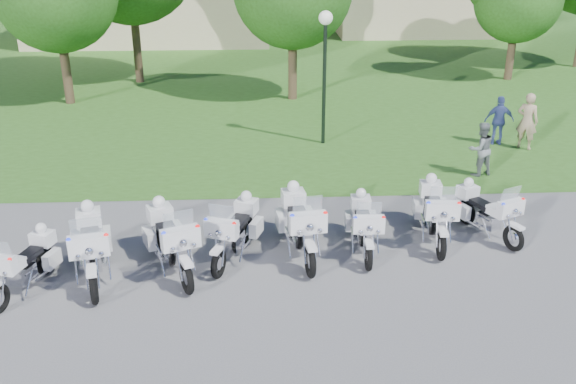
{
  "coord_description": "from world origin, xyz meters",
  "views": [
    {
      "loc": [
        0.26,
        -12.71,
        6.93
      ],
      "look_at": [
        0.95,
        1.2,
        0.95
      ],
      "focal_mm": 40.0,
      "sensor_mm": 36.0,
      "label": 1
    }
  ],
  "objects_px": {
    "bystander_c": "(499,121)",
    "motorcycle_7": "(486,211)",
    "motorcycle_5": "(364,225)",
    "lamp_post": "(325,45)",
    "motorcycle_4": "(300,223)",
    "bystander_a": "(527,121)",
    "motorcycle_2": "(171,239)",
    "motorcycle_6": "(435,212)",
    "motorcycle_0": "(25,263)",
    "motorcycle_1": "(91,246)",
    "bystander_b": "(481,149)",
    "motorcycle_3": "(235,230)"
  },
  "relations": [
    {
      "from": "motorcycle_4",
      "to": "motorcycle_7",
      "type": "distance_m",
      "value": 4.47
    },
    {
      "from": "motorcycle_3",
      "to": "bystander_b",
      "type": "distance_m",
      "value": 8.28
    },
    {
      "from": "motorcycle_0",
      "to": "motorcycle_4",
      "type": "relative_size",
      "value": 0.8
    },
    {
      "from": "motorcycle_1",
      "to": "motorcycle_0",
      "type": "bearing_deg",
      "value": 6.43
    },
    {
      "from": "bystander_c",
      "to": "motorcycle_0",
      "type": "bearing_deg",
      "value": 37.89
    },
    {
      "from": "motorcycle_0",
      "to": "motorcycle_5",
      "type": "xyz_separation_m",
      "value": [
        7.02,
        1.33,
        0.02
      ]
    },
    {
      "from": "bystander_c",
      "to": "motorcycle_2",
      "type": "bearing_deg",
      "value": 42.59
    },
    {
      "from": "motorcycle_1",
      "to": "motorcycle_7",
      "type": "distance_m",
      "value": 8.92
    },
    {
      "from": "motorcycle_4",
      "to": "bystander_a",
      "type": "relative_size",
      "value": 1.39
    },
    {
      "from": "lamp_post",
      "to": "bystander_c",
      "type": "height_order",
      "value": "lamp_post"
    },
    {
      "from": "motorcycle_4",
      "to": "lamp_post",
      "type": "distance_m",
      "value": 8.04
    },
    {
      "from": "bystander_a",
      "to": "bystander_c",
      "type": "distance_m",
      "value": 0.88
    },
    {
      "from": "motorcycle_4",
      "to": "bystander_c",
      "type": "height_order",
      "value": "motorcycle_4"
    },
    {
      "from": "motorcycle_6",
      "to": "bystander_c",
      "type": "relative_size",
      "value": 1.5
    },
    {
      "from": "motorcycle_6",
      "to": "motorcycle_7",
      "type": "bearing_deg",
      "value": -168.36
    },
    {
      "from": "motorcycle_4",
      "to": "motorcycle_7",
      "type": "xyz_separation_m",
      "value": [
        4.42,
        0.68,
        -0.11
      ]
    },
    {
      "from": "motorcycle_3",
      "to": "motorcycle_6",
      "type": "distance_m",
      "value": 4.63
    },
    {
      "from": "motorcycle_5",
      "to": "motorcycle_7",
      "type": "bearing_deg",
      "value": -166.57
    },
    {
      "from": "motorcycle_1",
      "to": "motorcycle_6",
      "type": "relative_size",
      "value": 1.03
    },
    {
      "from": "motorcycle_2",
      "to": "motorcycle_3",
      "type": "xyz_separation_m",
      "value": [
        1.34,
        0.51,
        -0.06
      ]
    },
    {
      "from": "motorcycle_7",
      "to": "bystander_a",
      "type": "bearing_deg",
      "value": -143.24
    },
    {
      "from": "bystander_a",
      "to": "bystander_c",
      "type": "height_order",
      "value": "bystander_a"
    },
    {
      "from": "motorcycle_5",
      "to": "bystander_c",
      "type": "xyz_separation_m",
      "value": [
        5.57,
        7.05,
        0.19
      ]
    },
    {
      "from": "bystander_a",
      "to": "bystander_b",
      "type": "distance_m",
      "value": 3.17
    },
    {
      "from": "motorcycle_1",
      "to": "bystander_c",
      "type": "relative_size",
      "value": 1.54
    },
    {
      "from": "motorcycle_2",
      "to": "lamp_post",
      "type": "xyz_separation_m",
      "value": [
        4.04,
        8.14,
        2.52
      ]
    },
    {
      "from": "motorcycle_6",
      "to": "bystander_a",
      "type": "relative_size",
      "value": 1.32
    },
    {
      "from": "motorcycle_7",
      "to": "motorcycle_6",
      "type": "bearing_deg",
      "value": -17.81
    },
    {
      "from": "bystander_c",
      "to": "motorcycle_7",
      "type": "bearing_deg",
      "value": 72.41
    },
    {
      "from": "motorcycle_1",
      "to": "lamp_post",
      "type": "distance_m",
      "value": 10.39
    },
    {
      "from": "motorcycle_1",
      "to": "lamp_post",
      "type": "bearing_deg",
      "value": -137.76
    },
    {
      "from": "motorcycle_5",
      "to": "bystander_a",
      "type": "xyz_separation_m",
      "value": [
        6.31,
        6.59,
        0.3
      ]
    },
    {
      "from": "motorcycle_1",
      "to": "motorcycle_3",
      "type": "bearing_deg",
      "value": -179.88
    },
    {
      "from": "motorcycle_4",
      "to": "bystander_c",
      "type": "xyz_separation_m",
      "value": [
        7.0,
        7.12,
        0.09
      ]
    },
    {
      "from": "motorcycle_2",
      "to": "motorcycle_3",
      "type": "height_order",
      "value": "motorcycle_2"
    },
    {
      "from": "motorcycle_5",
      "to": "bystander_b",
      "type": "distance_m",
      "value": 5.96
    },
    {
      "from": "motorcycle_7",
      "to": "bystander_c",
      "type": "bearing_deg",
      "value": -136.05
    },
    {
      "from": "motorcycle_0",
      "to": "bystander_a",
      "type": "height_order",
      "value": "bystander_a"
    },
    {
      "from": "lamp_post",
      "to": "motorcycle_5",
      "type": "bearing_deg",
      "value": -88.75
    },
    {
      "from": "motorcycle_0",
      "to": "motorcycle_6",
      "type": "xyz_separation_m",
      "value": [
        8.74,
        1.8,
        0.09
      ]
    },
    {
      "from": "motorcycle_0",
      "to": "motorcycle_1",
      "type": "xyz_separation_m",
      "value": [
        1.21,
        0.44,
        0.12
      ]
    },
    {
      "from": "motorcycle_0",
      "to": "lamp_post",
      "type": "distance_m",
      "value": 11.46
    },
    {
      "from": "motorcycle_1",
      "to": "lamp_post",
      "type": "height_order",
      "value": "lamp_post"
    },
    {
      "from": "motorcycle_7",
      "to": "motorcycle_0",
      "type": "bearing_deg",
      "value": -13.26
    },
    {
      "from": "motorcycle_1",
      "to": "motorcycle_5",
      "type": "relative_size",
      "value": 1.14
    },
    {
      "from": "lamp_post",
      "to": "bystander_b",
      "type": "height_order",
      "value": "lamp_post"
    },
    {
      "from": "motorcycle_4",
      "to": "bystander_c",
      "type": "distance_m",
      "value": 9.99
    },
    {
      "from": "motorcycle_7",
      "to": "bystander_b",
      "type": "bearing_deg",
      "value": -130.24
    },
    {
      "from": "bystander_c",
      "to": "lamp_post",
      "type": "bearing_deg",
      "value": 0.18
    },
    {
      "from": "motorcycle_0",
      "to": "motorcycle_1",
      "type": "bearing_deg",
      "value": -142.63
    }
  ]
}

